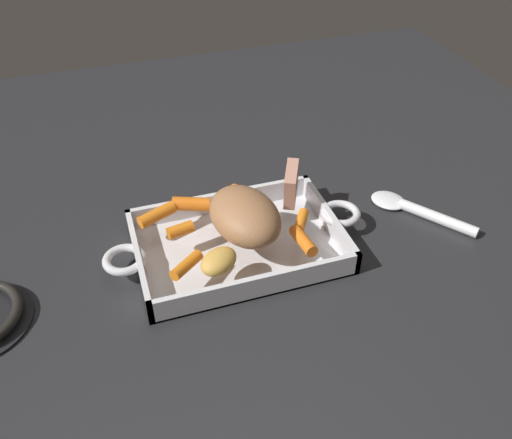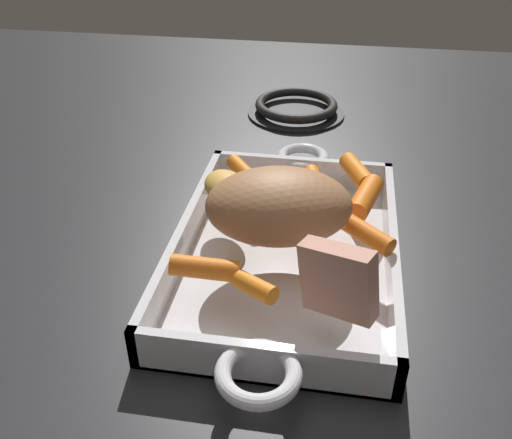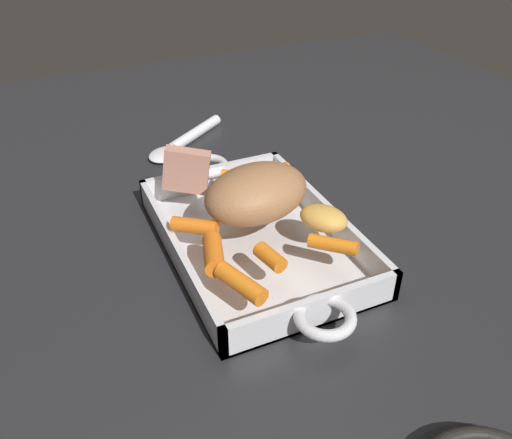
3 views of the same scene
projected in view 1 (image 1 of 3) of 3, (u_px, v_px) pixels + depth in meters
The scene contains 13 objects.
ground_plane at pixel (238, 250), 0.92m from camera, with size 1.67×1.67×0.00m, color #232326.
roasting_dish at pixel (238, 244), 0.91m from camera, with size 0.44×0.23×0.04m.
pork_roast at pixel (245, 216), 0.86m from camera, with size 0.15×0.10×0.07m, color #9E6B44.
roast_slice_outer at pixel (291, 184), 0.94m from camera, with size 0.02×0.06×0.06m, color tan.
baby_carrot_long at pixel (186, 265), 0.81m from camera, with size 0.02×0.02×0.06m, color orange.
baby_carrot_southeast at pixel (157, 215), 0.90m from camera, with size 0.02×0.02×0.06m, color orange.
baby_carrot_center_right at pixel (180, 230), 0.88m from camera, with size 0.02×0.02×0.04m, color orange.
baby_carrot_short at pixel (303, 240), 0.86m from camera, with size 0.02×0.02×0.06m, color orange.
baby_carrot_center_left at pixel (302, 220), 0.90m from camera, with size 0.02×0.02×0.04m, color orange.
baby_carrot_northeast at pixel (229, 197), 0.94m from camera, with size 0.02×0.02×0.06m, color orange.
baby_carrot_northwest at pixel (191, 204), 0.93m from camera, with size 0.02×0.02×0.06m, color orange.
potato_near_roast at pixel (219, 261), 0.81m from camera, with size 0.06×0.05×0.03m, color gold.
serving_spoon at pixel (415, 210), 0.99m from camera, with size 0.15×0.18×0.02m.
Camera 1 is at (0.18, 0.65, 0.62)m, focal length 38.09 mm.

